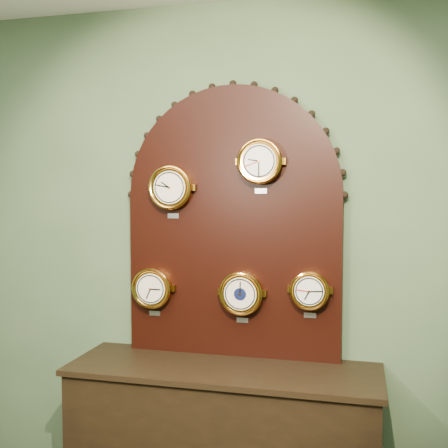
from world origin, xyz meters
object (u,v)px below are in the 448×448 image
(display_board, at_px, (233,213))
(roman_clock, at_px, (171,188))
(hygrometer, at_px, (152,288))
(barometer, at_px, (241,293))
(shop_counter, at_px, (223,446))
(tide_clock, at_px, (310,290))
(arabic_clock, at_px, (260,161))

(display_board, bearing_deg, roman_clock, -168.74)
(display_board, distance_m, hygrometer, 0.63)
(display_board, distance_m, barometer, 0.44)
(roman_clock, relative_size, barometer, 1.02)
(shop_counter, relative_size, barometer, 5.47)
(barometer, relative_size, tide_clock, 1.12)
(shop_counter, relative_size, hygrometer, 5.66)
(hygrometer, bearing_deg, shop_counter, -18.69)
(roman_clock, xyz_separation_m, barometer, (0.40, 0.00, -0.58))
(hygrometer, distance_m, tide_clock, 0.89)
(shop_counter, distance_m, tide_clock, 0.95)
(display_board, bearing_deg, barometer, -46.40)
(shop_counter, bearing_deg, display_board, 90.00)
(shop_counter, xyz_separation_m, display_board, (0.00, 0.22, 1.23))
(shop_counter, relative_size, arabic_clock, 5.45)
(shop_counter, bearing_deg, hygrometer, 161.31)
(shop_counter, distance_m, hygrometer, 0.93)
(arabic_clock, xyz_separation_m, tide_clock, (0.27, 0.00, -0.68))
(hygrometer, distance_m, barometer, 0.52)
(hygrometer, height_order, tide_clock, tide_clock)
(roman_clock, relative_size, arabic_clock, 1.01)
(shop_counter, xyz_separation_m, barometer, (0.06, 0.15, 0.79))
(display_board, xyz_separation_m, hygrometer, (-0.45, -0.07, -0.43))
(barometer, bearing_deg, hygrometer, 179.96)
(hygrometer, bearing_deg, tide_clock, 0.04)
(shop_counter, xyz_separation_m, roman_clock, (-0.34, 0.15, 1.37))
(hygrometer, relative_size, barometer, 0.97)
(display_board, height_order, arabic_clock, display_board)
(shop_counter, distance_m, display_board, 1.25)
(hygrometer, bearing_deg, roman_clock, -0.19)
(hygrometer, bearing_deg, display_board, 8.38)
(roman_clock, bearing_deg, arabic_clock, 0.01)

